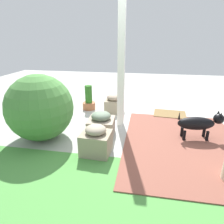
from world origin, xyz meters
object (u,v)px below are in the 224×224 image
object	(u,v)px
porch_pillar	(121,64)
stone_planter_far	(96,141)
round_shrub	(40,108)
terracotta_pot_tall	(89,101)
dog	(199,123)
stone_planter_nearest	(114,104)
stone_planter_mid	(101,125)
doormat	(170,114)

from	to	relation	value
porch_pillar	stone_planter_far	distance (m)	1.44
round_shrub	terracotta_pot_tall	bearing A→B (deg)	-103.54
terracotta_pot_tall	dog	world-z (taller)	terracotta_pot_tall
stone_planter_nearest	stone_planter_far	size ratio (longest dim) A/B	0.95
porch_pillar	round_shrub	world-z (taller)	porch_pillar
stone_planter_mid	porch_pillar	bearing A→B (deg)	-118.34
porch_pillar	stone_planter_far	world-z (taller)	porch_pillar
stone_planter_nearest	round_shrub	distance (m)	1.75
porch_pillar	doormat	distance (m)	1.66
stone_planter_far	doormat	xyz separation A→B (m)	(-1.21, -1.76, -0.19)
porch_pillar	stone_planter_mid	distance (m)	1.10
stone_planter_nearest	terracotta_pot_tall	xyz separation A→B (m)	(0.61, -0.10, 0.00)
stone_planter_nearest	doormat	size ratio (longest dim) A/B	0.63
stone_planter_nearest	dog	bearing A→B (deg)	146.85
porch_pillar	stone_planter_nearest	xyz separation A→B (m)	(0.23, -0.65, -0.95)
stone_planter_far	round_shrub	world-z (taller)	round_shrub
stone_planter_far	doormat	world-z (taller)	stone_planter_far
porch_pillar	stone_planter_nearest	bearing A→B (deg)	-70.49
stone_planter_far	terracotta_pot_tall	xyz separation A→B (m)	(0.63, -1.82, -0.00)
porch_pillar	round_shrub	size ratio (longest dim) A/B	2.14
terracotta_pot_tall	dog	distance (m)	2.45
porch_pillar	stone_planter_far	xyz separation A→B (m)	(0.21, 1.07, -0.94)
stone_planter_far	terracotta_pot_tall	world-z (taller)	terracotta_pot_tall
stone_planter_nearest	dog	distance (m)	1.87
stone_planter_mid	stone_planter_far	xyz separation A→B (m)	(-0.06, 0.58, 0.01)
stone_planter_mid	dog	world-z (taller)	dog
dog	doormat	xyz separation A→B (m)	(0.34, -1.07, -0.28)
stone_planter_mid	dog	bearing A→B (deg)	-175.71
stone_planter_nearest	stone_planter_mid	distance (m)	1.14
terracotta_pot_tall	doormat	xyz separation A→B (m)	(-1.84, 0.06, -0.19)
porch_pillar	dog	distance (m)	1.63
terracotta_pot_tall	round_shrub	bearing A→B (deg)	76.46
terracotta_pot_tall	doormat	distance (m)	1.85
stone_planter_nearest	dog	size ratio (longest dim) A/B	0.57
terracotta_pot_tall	doormat	world-z (taller)	terracotta_pot_tall
porch_pillar	dog	world-z (taller)	porch_pillar
porch_pillar	stone_planter_nearest	distance (m)	1.17
round_shrub	terracotta_pot_tall	size ratio (longest dim) A/B	1.91
doormat	stone_planter_nearest	bearing A→B (deg)	2.06
stone_planter_nearest	terracotta_pot_tall	distance (m)	0.62
porch_pillar	terracotta_pot_tall	size ratio (longest dim) A/B	4.08
porch_pillar	round_shrub	distance (m)	1.55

